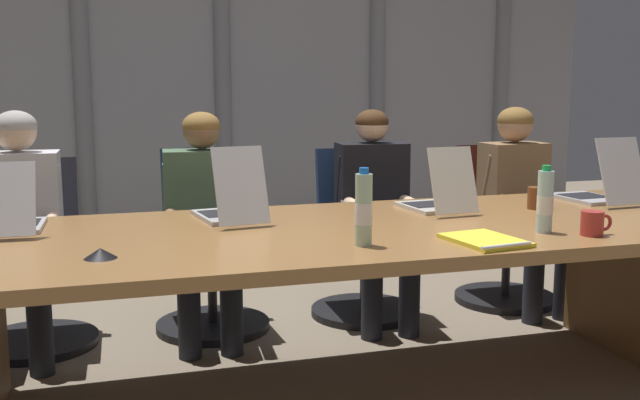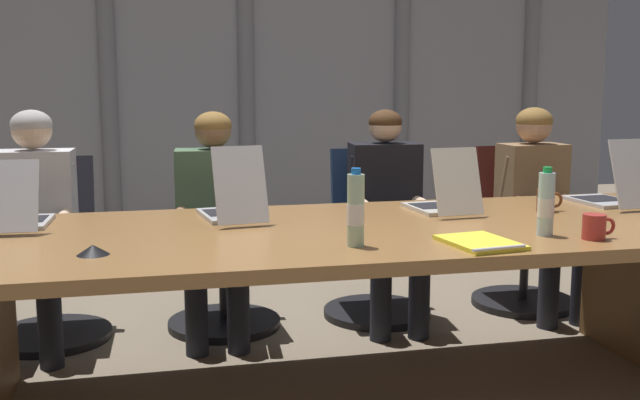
{
  "view_description": "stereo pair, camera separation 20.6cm",
  "coord_description": "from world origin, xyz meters",
  "px_view_note": "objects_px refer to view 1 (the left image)",
  "views": [
    {
      "loc": [
        -1.0,
        -2.8,
        1.3
      ],
      "look_at": [
        -0.11,
        0.1,
        0.82
      ],
      "focal_mm": 41.98,
      "sensor_mm": 36.0,
      "label": 1
    },
    {
      "loc": [
        -0.8,
        -2.85,
        1.3
      ],
      "look_at": [
        -0.11,
        0.1,
        0.82
      ],
      "focal_mm": 41.98,
      "sensor_mm": 36.0,
      "label": 2
    }
  ],
  "objects_px": {
    "laptop_right_mid": "(598,190)",
    "conference_mic_left_side": "(100,253)",
    "office_chair_center": "(362,252)",
    "person_center": "(376,204)",
    "laptop_left_mid": "(230,206)",
    "water_bottle_secondary": "(364,210)",
    "laptop_center": "(437,199)",
    "office_chair_right_mid": "(503,243)",
    "water_bottle_primary": "(545,202)",
    "coffee_mug_far": "(593,223)",
    "person_left_end": "(19,219)",
    "spiral_notepad": "(485,240)",
    "person_right_mid": "(521,194)",
    "person_left_mid": "(204,211)",
    "office_chair_left_mid": "(210,262)",
    "coffee_mug_near": "(537,198)",
    "laptop_left_end": "(9,218)",
    "office_chair_left_end": "(34,276)"
  },
  "relations": [
    {
      "from": "laptop_right_mid",
      "to": "conference_mic_left_side",
      "type": "bearing_deg",
      "value": 99.04
    },
    {
      "from": "office_chair_center",
      "to": "person_center",
      "type": "xyz_separation_m",
      "value": [
        0.02,
        -0.16,
        0.3
      ]
    },
    {
      "from": "laptop_right_mid",
      "to": "laptop_left_mid",
      "type": "bearing_deg",
      "value": 85.56
    },
    {
      "from": "laptop_right_mid",
      "to": "water_bottle_secondary",
      "type": "xyz_separation_m",
      "value": [
        -1.43,
        -0.59,
        0.07
      ]
    },
    {
      "from": "laptop_center",
      "to": "office_chair_right_mid",
      "type": "height_order",
      "value": "laptop_center"
    },
    {
      "from": "water_bottle_primary",
      "to": "coffee_mug_far",
      "type": "distance_m",
      "value": 0.19
    },
    {
      "from": "water_bottle_primary",
      "to": "conference_mic_left_side",
      "type": "xyz_separation_m",
      "value": [
        -1.66,
        0.05,
        -0.1
      ]
    },
    {
      "from": "laptop_right_mid",
      "to": "conference_mic_left_side",
      "type": "distance_m",
      "value": 2.39
    },
    {
      "from": "office_chair_right_mid",
      "to": "person_left_end",
      "type": "bearing_deg",
      "value": -86.45
    },
    {
      "from": "spiral_notepad",
      "to": "person_right_mid",
      "type": "bearing_deg",
      "value": 45.78
    },
    {
      "from": "person_left_mid",
      "to": "coffee_mug_far",
      "type": "distance_m",
      "value": 1.87
    },
    {
      "from": "office_chair_left_mid",
      "to": "person_center",
      "type": "bearing_deg",
      "value": 77.21
    },
    {
      "from": "laptop_right_mid",
      "to": "coffee_mug_near",
      "type": "relative_size",
      "value": 3.7
    },
    {
      "from": "office_chair_left_mid",
      "to": "laptop_right_mid",
      "type": "bearing_deg",
      "value": 62.39
    },
    {
      "from": "laptop_left_mid",
      "to": "laptop_center",
      "type": "xyz_separation_m",
      "value": [
        0.94,
        -0.03,
        -0.0
      ]
    },
    {
      "from": "laptop_left_end",
      "to": "person_left_mid",
      "type": "relative_size",
      "value": 0.37
    },
    {
      "from": "office_chair_right_mid",
      "to": "laptop_center",
      "type": "bearing_deg",
      "value": -45.22
    },
    {
      "from": "person_left_mid",
      "to": "conference_mic_left_side",
      "type": "distance_m",
      "value": 1.31
    },
    {
      "from": "office_chair_center",
      "to": "coffee_mug_near",
      "type": "distance_m",
      "value": 1.14
    },
    {
      "from": "laptop_right_mid",
      "to": "spiral_notepad",
      "type": "xyz_separation_m",
      "value": [
        -0.99,
        -0.67,
        -0.05
      ]
    },
    {
      "from": "laptop_center",
      "to": "person_right_mid",
      "type": "xyz_separation_m",
      "value": [
        0.87,
        0.68,
        -0.12
      ]
    },
    {
      "from": "person_center",
      "to": "coffee_mug_far",
      "type": "xyz_separation_m",
      "value": [
        0.36,
        -1.35,
        0.12
      ]
    },
    {
      "from": "office_chair_left_mid",
      "to": "conference_mic_left_side",
      "type": "height_order",
      "value": "office_chair_left_mid"
    },
    {
      "from": "person_left_end",
      "to": "spiral_notepad",
      "type": "relative_size",
      "value": 3.51
    },
    {
      "from": "laptop_center",
      "to": "office_chair_center",
      "type": "relative_size",
      "value": 0.45
    },
    {
      "from": "laptop_left_end",
      "to": "office_chair_right_mid",
      "type": "height_order",
      "value": "laptop_left_end"
    },
    {
      "from": "office_chair_right_mid",
      "to": "water_bottle_secondary",
      "type": "distance_m",
      "value": 2.07
    },
    {
      "from": "laptop_center",
      "to": "office_chair_left_mid",
      "type": "bearing_deg",
      "value": 42.79
    },
    {
      "from": "laptop_left_end",
      "to": "water_bottle_secondary",
      "type": "bearing_deg",
      "value": -114.77
    },
    {
      "from": "person_right_mid",
      "to": "coffee_mug_near",
      "type": "relative_size",
      "value": 9.31
    },
    {
      "from": "office_chair_right_mid",
      "to": "office_chair_center",
      "type": "bearing_deg",
      "value": -89.82
    },
    {
      "from": "person_left_mid",
      "to": "coffee_mug_near",
      "type": "height_order",
      "value": "person_left_mid"
    },
    {
      "from": "laptop_left_mid",
      "to": "laptop_left_end",
      "type": "bearing_deg",
      "value": 81.28
    },
    {
      "from": "office_chair_right_mid",
      "to": "conference_mic_left_side",
      "type": "relative_size",
      "value": 8.41
    },
    {
      "from": "laptop_left_mid",
      "to": "water_bottle_secondary",
      "type": "bearing_deg",
      "value": -156.59
    },
    {
      "from": "office_chair_center",
      "to": "person_center",
      "type": "height_order",
      "value": "person_center"
    },
    {
      "from": "water_bottle_primary",
      "to": "coffee_mug_near",
      "type": "bearing_deg",
      "value": 59.76
    },
    {
      "from": "laptop_right_mid",
      "to": "coffee_mug_near",
      "type": "bearing_deg",
      "value": 98.6
    },
    {
      "from": "office_chair_left_end",
      "to": "coffee_mug_near",
      "type": "xyz_separation_m",
      "value": [
        2.26,
        -0.92,
        0.43
      ]
    },
    {
      "from": "laptop_left_mid",
      "to": "water_bottle_secondary",
      "type": "xyz_separation_m",
      "value": [
        0.37,
        -0.62,
        0.07
      ]
    },
    {
      "from": "office_chair_right_mid",
      "to": "person_right_mid",
      "type": "distance_m",
      "value": 0.35
    },
    {
      "from": "office_chair_right_mid",
      "to": "coffee_mug_near",
      "type": "relative_size",
      "value": 7.42
    },
    {
      "from": "coffee_mug_near",
      "to": "office_chair_left_end",
      "type": "bearing_deg",
      "value": 157.86
    },
    {
      "from": "person_left_end",
      "to": "spiral_notepad",
      "type": "distance_m",
      "value": 2.17
    },
    {
      "from": "person_left_end",
      "to": "person_center",
      "type": "xyz_separation_m",
      "value": [
        1.8,
        -0.0,
        -0.01
      ]
    },
    {
      "from": "laptop_left_mid",
      "to": "office_chair_left_mid",
      "type": "relative_size",
      "value": 0.49
    },
    {
      "from": "laptop_left_mid",
      "to": "coffee_mug_far",
      "type": "bearing_deg",
      "value": -126.57
    },
    {
      "from": "laptop_left_end",
      "to": "office_chair_center",
      "type": "xyz_separation_m",
      "value": [
        1.76,
        0.79,
        -0.43
      ]
    },
    {
      "from": "person_center",
      "to": "spiral_notepad",
      "type": "distance_m",
      "value": 1.35
    },
    {
      "from": "laptop_center",
      "to": "person_left_mid",
      "type": "xyz_separation_m",
      "value": [
        -0.95,
        0.68,
        -0.12
      ]
    }
  ]
}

